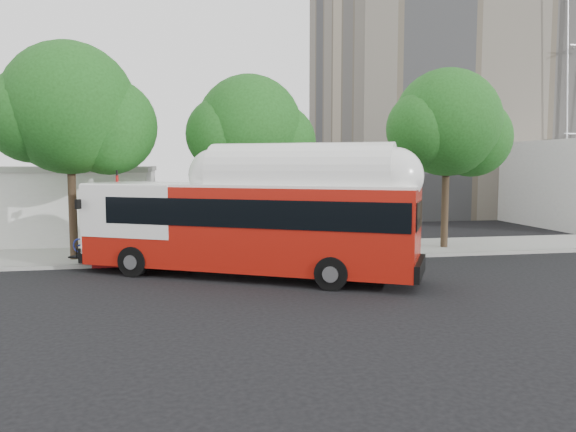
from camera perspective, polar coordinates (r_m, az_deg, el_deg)
name	(u,v)px	position (r m, az deg, el deg)	size (l,w,h in m)	color
ground	(295,279)	(21.64, 0.69, -6.43)	(120.00, 120.00, 0.00)	black
sidewalk	(269,251)	(27.93, -1.95, -3.59)	(60.00, 5.00, 0.15)	gray
curb_strip	(278,260)	(25.39, -1.06, -4.49)	(60.00, 0.30, 0.15)	gray
red_curb_segment	(211,262)	(25.07, -7.85, -4.66)	(10.00, 0.32, 0.16)	maroon
street_tree_left	(81,114)	(26.76, -20.30, 9.71)	(6.67, 5.80, 9.74)	#2D2116
street_tree_mid	(258,132)	(27.10, -3.10, 8.49)	(5.75, 5.00, 8.62)	#2D2116
street_tree_right	(455,127)	(29.97, 16.56, 8.65)	(6.21, 5.40, 9.18)	#2D2116
apartment_tower	(429,17)	(55.18, 14.13, 19.05)	(18.00, 18.00, 37.00)	gray
low_commercial_bldg	(10,203)	(36.19, -26.42, 1.21)	(16.20, 10.20, 4.25)	silver
transit_bus	(249,227)	(21.81, -4.01, -1.17)	(13.56, 8.75, 4.16)	#A0140B
signal_pole	(118,217)	(25.28, -16.87, -0.08)	(0.12, 0.39, 4.14)	#AE1212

